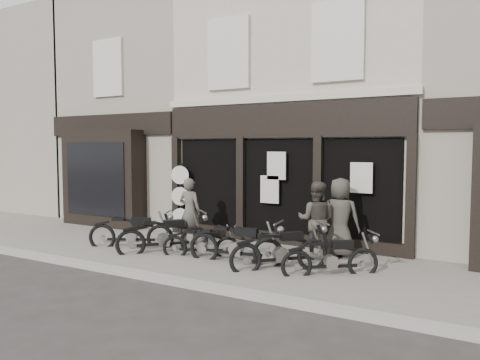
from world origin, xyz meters
The scene contains 16 objects.
ground_plane centered at (0.00, 0.00, 0.00)m, with size 90.00×90.00×0.00m, color #2D2B28.
pavement centered at (0.00, 0.90, 0.06)m, with size 30.00×4.20×0.12m, color slate.
kerb centered at (0.00, -1.25, 0.07)m, with size 30.00×0.25×0.13m, color gray.
central_building centered at (0.00, 5.95, 4.08)m, with size 7.30×6.22×8.34m.
neighbour_left centered at (-6.35, 5.90, 4.04)m, with size 5.60×6.73×8.34m.
filler_left centered at (-14.50, 6.00, 4.10)m, with size 11.00×6.00×8.20m, color gray.
motorcycle_0 centered at (-3.12, 0.55, 0.43)m, with size 2.11×1.28×1.09m.
motorcycle_1 centered at (-2.01, 0.52, 0.44)m, with size 1.77×1.89×1.12m.
motorcycle_2 centered at (-0.94, 0.63, 0.36)m, with size 1.79×1.01×0.91m.
motorcycle_3 centered at (0.09, 0.53, 0.45)m, with size 2.34×0.64×1.12m.
motorcycle_4 centered at (1.20, 0.55, 0.43)m, with size 1.74×1.85×1.09m.
motorcycle_5 centered at (2.32, 0.61, 0.40)m, with size 1.77×1.47×1.00m.
man_left centered at (-2.06, 1.67, 1.02)m, with size 0.65×0.43×1.79m, color #4F4940.
man_centre centered at (1.53, 1.79, 1.04)m, with size 0.89×0.69×1.83m, color #3D3731.
man_right centered at (1.97, 2.20, 1.07)m, with size 0.93×0.60×1.90m, color #3B3731.
advert_sign_post centered at (-3.11, 2.64, 1.10)m, with size 0.54×0.35×2.26m.
Camera 1 is at (5.45, -8.55, 2.74)m, focal length 35.00 mm.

